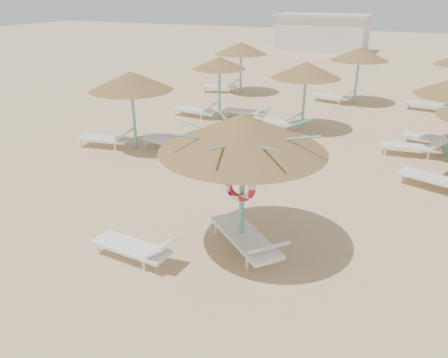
% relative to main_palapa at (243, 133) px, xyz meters
% --- Properties ---
extents(ground, '(120.00, 120.00, 0.00)m').
position_rel_main_palapa_xyz_m(ground, '(-0.48, -0.22, -2.62)').
color(ground, tan).
rests_on(ground, ground).
extents(main_palapa, '(3.36, 3.36, 3.01)m').
position_rel_main_palapa_xyz_m(main_palapa, '(0.00, 0.00, 0.00)').
color(main_palapa, '#69B7B7').
rests_on(main_palapa, ground).
extents(lounger_main_a, '(1.90, 0.69, 0.68)m').
position_rel_main_palapa_xyz_m(lounger_main_a, '(-1.78, -1.35, -2.30)').
color(lounger_main_a, white).
rests_on(lounger_main_a, ground).
extents(lounger_main_b, '(2.16, 1.96, 0.82)m').
position_rel_main_palapa_xyz_m(lounger_main_b, '(0.24, -0.17, -2.23)').
color(lounger_main_b, white).
rests_on(lounger_main_b, ground).
extents(palapa_field, '(19.35, 13.10, 2.73)m').
position_rel_main_palapa_xyz_m(palapa_field, '(1.63, 9.51, -0.30)').
color(palapa_field, '#69B7B7').
rests_on(palapa_field, ground).
extents(service_hut, '(8.40, 4.40, 3.25)m').
position_rel_main_palapa_xyz_m(service_hut, '(-6.48, 34.78, -0.98)').
color(service_hut, silver).
rests_on(service_hut, ground).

